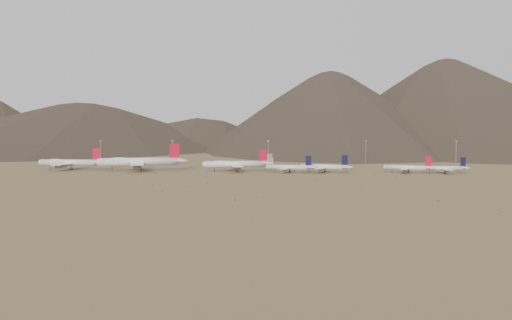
# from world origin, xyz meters

# --- Properties ---
(ground) EXTENTS (3000.00, 3000.00, 0.00)m
(ground) POSITION_xyz_m (0.00, 0.00, 0.00)
(ground) COLOR olive
(ground) RESTS_ON ground
(mountain_ridge) EXTENTS (4400.00, 1000.00, 300.00)m
(mountain_ridge) POSITION_xyz_m (0.00, 900.00, 150.00)
(mountain_ridge) COLOR #433528
(mountain_ridge) RESTS_ON ground
(widebody_west) EXTENTS (65.70, 50.29, 19.51)m
(widebody_west) POSITION_xyz_m (-145.93, 40.31, 6.73)
(widebody_west) COLOR white
(widebody_west) RESTS_ON ground
(widebody_centre) EXTENTS (77.78, 61.69, 23.82)m
(widebody_centre) POSITION_xyz_m (-79.65, 35.19, 8.21)
(widebody_centre) COLOR white
(widebody_centre) RESTS_ON ground
(widebody_east) EXTENTS (62.18, 49.10, 18.89)m
(widebody_east) POSITION_xyz_m (5.87, 36.24, 6.51)
(widebody_east) COLOR white
(widebody_east) RESTS_ON ground
(narrowbody_a) EXTENTS (43.35, 31.88, 14.53)m
(narrowbody_a) POSITION_xyz_m (52.96, 24.58, 4.72)
(narrowbody_a) COLOR white
(narrowbody_a) RESTS_ON ground
(narrowbody_b) EXTENTS (44.48, 33.05, 15.16)m
(narrowbody_b) POSITION_xyz_m (82.56, 28.26, 4.92)
(narrowbody_b) COLOR white
(narrowbody_b) RESTS_ON ground
(narrowbody_c) EXTENTS (41.08, 30.78, 14.25)m
(narrowbody_c) POSITION_xyz_m (151.56, 29.97, 4.63)
(narrowbody_c) COLOR white
(narrowbody_c) RESTS_ON ground
(narrowbody_d) EXTENTS (40.78, 29.41, 13.46)m
(narrowbody_d) POSITION_xyz_m (180.81, 28.77, 4.37)
(narrowbody_d) COLOR white
(narrowbody_d) RESTS_ON ground
(control_tower) EXTENTS (8.00, 8.00, 12.00)m
(control_tower) POSITION_xyz_m (30.00, 120.00, 5.32)
(control_tower) COLOR gray
(control_tower) RESTS_ON ground
(mast_far_west) EXTENTS (2.00, 0.60, 25.70)m
(mast_far_west) POSITION_xyz_m (-147.71, 114.14, 14.20)
(mast_far_west) COLOR gray
(mast_far_west) RESTS_ON ground
(mast_west) EXTENTS (2.00, 0.60, 25.70)m
(mast_west) POSITION_xyz_m (-72.77, 122.06, 14.20)
(mast_west) COLOR gray
(mast_west) RESTS_ON ground
(mast_centre) EXTENTS (2.00, 0.60, 25.70)m
(mast_centre) POSITION_xyz_m (29.54, 105.05, 14.20)
(mast_centre) COLOR gray
(mast_centre) RESTS_ON ground
(mast_east) EXTENTS (2.00, 0.60, 25.70)m
(mast_east) POSITION_xyz_m (130.56, 140.48, 14.20)
(mast_east) COLOR gray
(mast_east) RESTS_ON ground
(mast_far_east) EXTENTS (2.00, 0.60, 25.70)m
(mast_far_east) POSITION_xyz_m (215.59, 116.01, 14.20)
(mast_far_east) COLOR gray
(mast_far_east) RESTS_ON ground
(desert_scrub) EXTENTS (434.83, 177.32, 0.97)m
(desert_scrub) POSITION_xyz_m (-1.90, -76.40, 0.31)
(desert_scrub) COLOR brown
(desert_scrub) RESTS_ON ground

